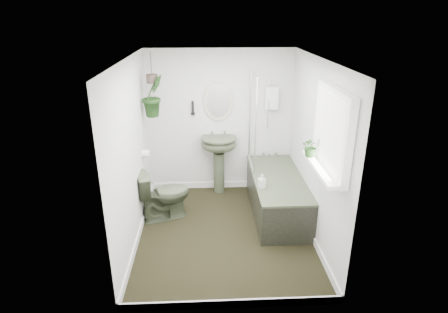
{
  "coord_description": "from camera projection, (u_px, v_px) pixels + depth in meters",
  "views": [
    {
      "loc": [
        -0.22,
        -4.36,
        2.82
      ],
      "look_at": [
        0.0,
        0.15,
        1.05
      ],
      "focal_mm": 30.0,
      "sensor_mm": 36.0,
      "label": 1
    }
  ],
  "objects": [
    {
      "name": "wall_front",
      "position": [
        233.0,
        209.0,
        3.37
      ],
      "size": [
        2.3,
        0.02,
        2.3
      ],
      "primitive_type": "cube",
      "color": "white",
      "rests_on": "ground"
    },
    {
      "name": "oval_mirror",
      "position": [
        218.0,
        101.0,
        5.82
      ],
      "size": [
        0.46,
        0.03,
        0.62
      ],
      "primitive_type": "ellipsoid",
      "color": "beige",
      "rests_on": "wall_back"
    },
    {
      "name": "sill_plant",
      "position": [
        311.0,
        147.0,
        4.27
      ],
      "size": [
        0.24,
        0.21,
        0.23
      ],
      "primitive_type": "imported",
      "rotation": [
        0.0,
        0.0,
        -0.16
      ],
      "color": "black",
      "rests_on": "window_sill"
    },
    {
      "name": "toilet",
      "position": [
        164.0,
        194.0,
        5.34
      ],
      "size": [
        0.83,
        0.65,
        0.75
      ],
      "primitive_type": "imported",
      "rotation": [
        0.0,
        0.0,
        1.93
      ],
      "color": "#3F4832",
      "rests_on": "floor"
    },
    {
      "name": "bathtub",
      "position": [
        277.0,
        195.0,
        5.49
      ],
      "size": [
        0.72,
        1.72,
        0.58
      ],
      "primitive_type": null,
      "color": "#3F4832",
      "rests_on": "floor"
    },
    {
      "name": "shower_box",
      "position": [
        271.0,
        98.0,
        5.81
      ],
      "size": [
        0.2,
        0.1,
        0.35
      ],
      "primitive_type": "cube",
      "color": "white",
      "rests_on": "wall_back"
    },
    {
      "name": "pedestal_sink",
      "position": [
        219.0,
        165.0,
        6.07
      ],
      "size": [
        0.59,
        0.51,
        0.96
      ],
      "primitive_type": null,
      "rotation": [
        0.0,
        0.0,
        -0.06
      ],
      "color": "#3F4832",
      "rests_on": "floor"
    },
    {
      "name": "window_sill",
      "position": [
        322.0,
        168.0,
        4.05
      ],
      "size": [
        0.18,
        1.0,
        0.04
      ],
      "primitive_type": "cube",
      "color": "white",
      "rests_on": "wall_right"
    },
    {
      "name": "wall_right",
      "position": [
        316.0,
        152.0,
        4.73
      ],
      "size": [
        0.02,
        2.8,
        2.3
      ],
      "primitive_type": "cube",
      "color": "white",
      "rests_on": "ground"
    },
    {
      "name": "wall_left",
      "position": [
        131.0,
        155.0,
        4.62
      ],
      "size": [
        0.02,
        2.8,
        2.3
      ],
      "primitive_type": "cube",
      "color": "white",
      "rests_on": "ground"
    },
    {
      "name": "floor",
      "position": [
        225.0,
        233.0,
        5.1
      ],
      "size": [
        2.3,
        2.8,
        0.02
      ],
      "primitive_type": "cube",
      "color": "black",
      "rests_on": "ground"
    },
    {
      "name": "toilet_roll_holder",
      "position": [
        146.0,
        154.0,
        5.37
      ],
      "size": [
        0.11,
        0.11,
        0.11
      ],
      "primitive_type": "cylinder",
      "rotation": [
        0.0,
        1.57,
        0.0
      ],
      "color": "white",
      "rests_on": "wall_left"
    },
    {
      "name": "skirting",
      "position": [
        225.0,
        229.0,
        5.08
      ],
      "size": [
        2.3,
        2.8,
        0.1
      ],
      "primitive_type": "cube",
      "color": "white",
      "rests_on": "floor"
    },
    {
      "name": "hanging_plant",
      "position": [
        153.0,
        96.0,
        5.32
      ],
      "size": [
        0.42,
        0.42,
        0.6
      ],
      "primitive_type": "imported",
      "rotation": [
        0.0,
        0.0,
        0.79
      ],
      "color": "black",
      "rests_on": "ceiling"
    },
    {
      "name": "ceiling",
      "position": [
        225.0,
        58.0,
        4.25
      ],
      "size": [
        2.3,
        2.8,
        0.02
      ],
      "primitive_type": "cube",
      "color": "white",
      "rests_on": "ground"
    },
    {
      "name": "bath_screen",
      "position": [
        253.0,
        121.0,
        5.57
      ],
      "size": [
        0.04,
        0.72,
        1.4
      ],
      "primitive_type": null,
      "color": "silver",
      "rests_on": "bathtub"
    },
    {
      "name": "soap_bottle",
      "position": [
        262.0,
        181.0,
        5.05
      ],
      "size": [
        0.11,
        0.11,
        0.19
      ],
      "primitive_type": "imported",
      "rotation": [
        0.0,
        0.0,
        0.32
      ],
      "color": "black",
      "rests_on": "bathtub"
    },
    {
      "name": "window_recess",
      "position": [
        332.0,
        131.0,
        3.89
      ],
      "size": [
        0.08,
        1.0,
        0.9
      ],
      "primitive_type": "cube",
      "color": "white",
      "rests_on": "wall_right"
    },
    {
      "name": "wall_back",
      "position": [
        220.0,
        122.0,
        5.99
      ],
      "size": [
        2.3,
        0.02,
        2.3
      ],
      "primitive_type": "cube",
      "color": "white",
      "rests_on": "ground"
    },
    {
      "name": "wall_sconce",
      "position": [
        193.0,
        108.0,
        5.83
      ],
      "size": [
        0.04,
        0.04,
        0.22
      ],
      "primitive_type": "cylinder",
      "color": "black",
      "rests_on": "wall_back"
    },
    {
      "name": "window_blinds",
      "position": [
        328.0,
        131.0,
        3.89
      ],
      "size": [
        0.01,
        0.86,
        0.76
      ],
      "primitive_type": "cube",
      "color": "white",
      "rests_on": "wall_right"
    },
    {
      "name": "hanging_pot",
      "position": [
        152.0,
        79.0,
        5.23
      ],
      "size": [
        0.16,
        0.16,
        0.12
      ],
      "primitive_type": "cylinder",
      "color": "#3E302A",
      "rests_on": "ceiling"
    }
  ]
}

